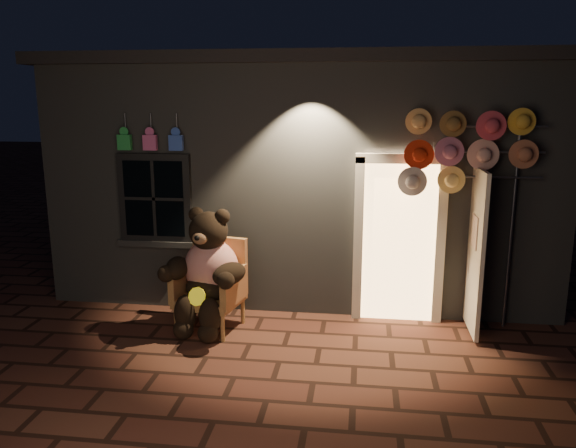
# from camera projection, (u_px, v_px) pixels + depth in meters

# --- Properties ---
(ground) EXTENTS (60.00, 60.00, 0.00)m
(ground) POSITION_uv_depth(u_px,v_px,m) (279.00, 362.00, 6.24)
(ground) COLOR #572F21
(ground) RESTS_ON ground
(shop_building) EXTENTS (7.30, 5.95, 3.51)m
(shop_building) POSITION_uv_depth(u_px,v_px,m) (313.00, 165.00, 9.71)
(shop_building) COLOR slate
(shop_building) RESTS_ON ground
(wicker_armchair) EXTENTS (0.90, 0.84, 1.13)m
(wicker_armchair) POSITION_uv_depth(u_px,v_px,m) (213.00, 284.00, 7.10)
(wicker_armchair) COLOR #B28845
(wicker_armchair) RESTS_ON ground
(teddy_bear) EXTENTS (1.11, 0.96, 1.55)m
(teddy_bear) POSITION_uv_depth(u_px,v_px,m) (208.00, 271.00, 6.92)
(teddy_bear) COLOR red
(teddy_bear) RESTS_ON ground
(hat_rack) EXTENTS (1.69, 0.22, 2.76)m
(hat_rack) POSITION_uv_depth(u_px,v_px,m) (464.00, 149.00, 6.71)
(hat_rack) COLOR #59595E
(hat_rack) RESTS_ON ground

